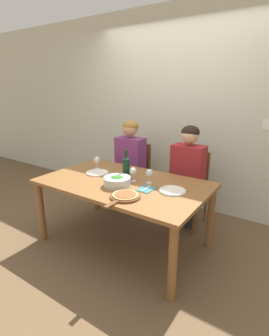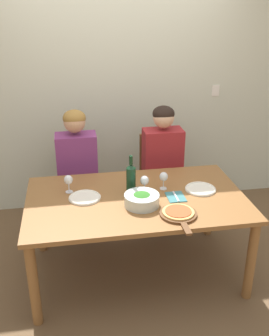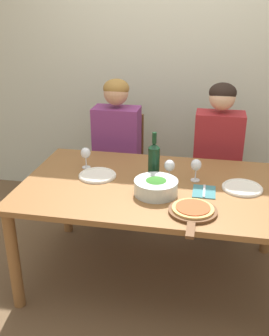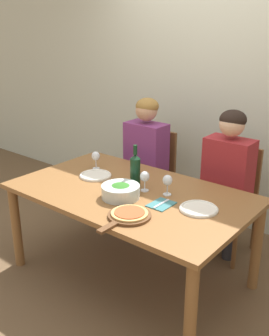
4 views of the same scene
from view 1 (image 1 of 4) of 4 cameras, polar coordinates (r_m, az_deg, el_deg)
name	(u,v)px [view 1 (image 1 of 4)]	position (r m, az deg, el deg)	size (l,w,h in m)	color
ground_plane	(124,242)	(3.07, -2.24, -15.70)	(40.00, 40.00, 0.00)	brown
back_wall	(180,111)	(3.74, 9.84, 12.15)	(10.00, 0.06, 2.70)	beige
dining_table	(124,189)	(2.77, -2.39, -4.63)	(1.74, 1.04, 0.72)	brown
chair_left	(134,173)	(3.71, -0.08, -0.99)	(0.42, 0.42, 0.91)	brown
chair_right	(190,184)	(3.34, 11.89, -3.49)	(0.42, 0.42, 0.91)	brown
person_woman	(130,157)	(3.55, -1.06, 2.41)	(0.47, 0.51, 1.25)	#28282D
person_man	(187,167)	(3.17, 11.43, 0.19)	(0.47, 0.51, 1.25)	#28282D
wine_bottle	(126,167)	(2.78, -1.84, 0.21)	(0.08, 0.08, 0.32)	black
broccoli_bowl	(117,181)	(2.62, -3.80, -2.91)	(0.27, 0.27, 0.10)	silver
dinner_plate_left	(97,173)	(3.02, -8.08, -1.00)	(0.25, 0.25, 0.02)	silver
dinner_plate_right	(172,191)	(2.51, 8.26, -4.90)	(0.25, 0.25, 0.02)	silver
pizza_on_board	(125,196)	(2.35, -2.15, -6.15)	(0.28, 0.42, 0.04)	brown
wine_glass_left	(97,160)	(3.16, -8.20, 1.64)	(0.07, 0.07, 0.15)	silver
wine_glass_right	(149,173)	(2.67, 3.24, -1.20)	(0.07, 0.07, 0.15)	silver
wine_glass_centre	(133,172)	(2.72, -0.29, -0.82)	(0.07, 0.07, 0.15)	silver
fork_on_napkin	(146,189)	(2.54, 2.57, -4.59)	(0.14, 0.18, 0.01)	#387075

